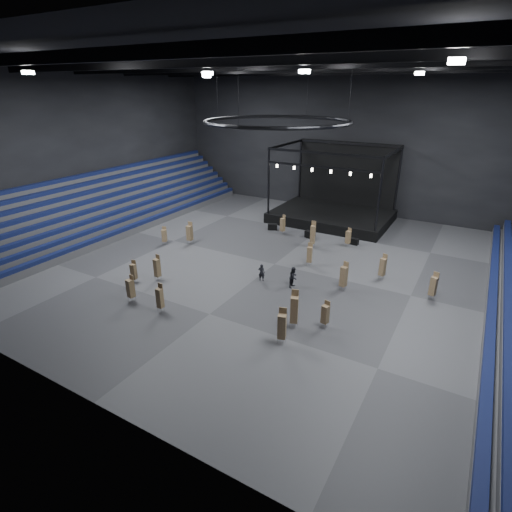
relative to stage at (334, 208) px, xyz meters
The scene contains 31 objects.
floor 16.30m from the stage, 90.00° to the right, with size 50.00×50.00×0.00m, color #474649.
ceiling 23.18m from the stage, 90.00° to the right, with size 50.00×42.00×0.20m, color black.
wall_back 8.93m from the stage, 90.00° to the left, with size 50.00×0.20×18.00m, color black.
wall_front 37.99m from the stage, 90.00° to the right, with size 50.00×0.20×18.00m, color black.
wall_left 30.75m from the stage, 147.00° to the right, with size 0.20×42.00×18.00m, color black.
bleachers_left 28.10m from the stage, 144.71° to the right, with size 7.20×40.00×6.40m.
stage is the anchor object (origin of this frame).
truss_ring 19.93m from the stage, 90.00° to the right, with size 12.30×12.30×5.15m.
roof_girders 22.62m from the stage, 90.00° to the right, with size 49.00×30.35×0.70m.
floodlights 25.28m from the stage, 90.00° to the right, with size 28.60×16.60×0.25m.
flight_case_left 8.98m from the stage, 122.90° to the right, with size 1.09×0.54×0.72m, color black.
flight_case_mid 7.90m from the stage, 89.38° to the right, with size 1.15×0.57×0.77m, color black.
flight_case_right 8.94m from the stage, 56.02° to the right, with size 1.02×0.51×0.68m, color black.
chair_stack_0 28.94m from the stage, 102.91° to the right, with size 0.56×0.56×2.24m.
chair_stack_1 28.03m from the stage, 77.02° to the right, with size 0.66×0.66×2.59m.
chair_stack_2 10.36m from the stage, 82.34° to the right, with size 0.58×0.58×2.84m.
chair_stack_3 27.15m from the stage, 108.76° to the right, with size 0.51×0.51×2.06m.
chair_stack_4 15.17m from the stage, 78.68° to the right, with size 0.54×0.54×2.27m.
chair_stack_5 9.41m from the stage, 60.99° to the right, with size 0.54×0.54×2.02m.
chair_stack_6 28.43m from the stage, 96.90° to the right, with size 0.45×0.45×2.30m.
chair_stack_7 25.39m from the stage, 71.49° to the right, with size 0.53×0.53×2.05m.
chair_stack_8 25.41m from the stage, 106.65° to the right, with size 0.50×0.50×2.39m.
chair_stack_9 21.25m from the stage, 48.81° to the right, with size 0.57×0.57×2.33m.
chair_stack_10 21.61m from the stage, 125.61° to the right, with size 0.60×0.60×2.01m.
chair_stack_11 25.92m from the stage, 76.22° to the right, with size 0.67×0.67×2.89m.
chair_stack_12 19.09m from the stage, 122.90° to the right, with size 0.58×0.58×2.46m.
chair_stack_13 19.52m from the stage, 67.83° to the right, with size 0.60×0.60×2.55m.
chair_stack_14 17.29m from the stage, 56.12° to the right, with size 0.57×0.57×2.36m.
chair_stack_15 8.81m from the stage, 110.98° to the right, with size 0.58×0.58×2.25m.
man_center 19.91m from the stage, 88.21° to the right, with size 0.57×0.37×1.56m, color black.
crew_member 19.90m from the stage, 79.78° to the right, with size 0.88×0.68×1.81m, color black.
Camera 1 is at (15.87, -31.04, 15.68)m, focal length 28.00 mm.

